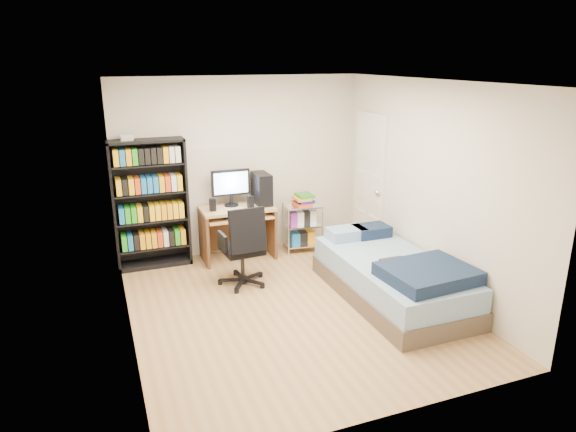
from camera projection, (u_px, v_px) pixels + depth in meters
name	position (u px, v px, depth m)	size (l,w,h in m)	color
room	(292.00, 202.00, 5.49)	(3.58, 4.08, 2.58)	#A57F52
media_shelf	(150.00, 203.00, 6.79)	(0.97, 0.32, 1.80)	black
computer_desk	(243.00, 210.00, 7.19)	(1.00, 0.58, 1.26)	tan
office_chair	(244.00, 260.00, 6.35)	(0.66, 0.66, 1.04)	black
wire_cart	(303.00, 214.00, 7.45)	(0.57, 0.44, 0.85)	silver
bed	(393.00, 277.00, 6.00)	(1.08, 2.16, 0.62)	brown
door	(370.00, 183.00, 7.35)	(0.12, 0.80, 2.00)	silver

